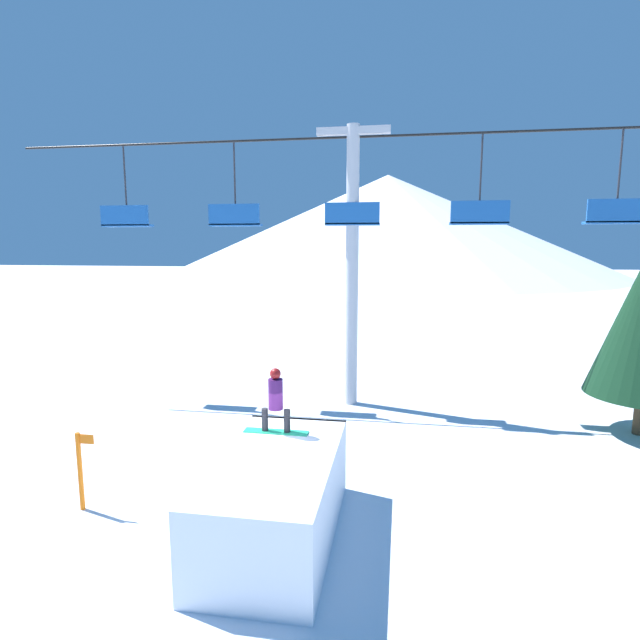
{
  "coord_description": "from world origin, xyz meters",
  "views": [
    {
      "loc": [
        2.9,
        -8.85,
        5.53
      ],
      "look_at": [
        0.66,
        4.79,
        3.42
      ],
      "focal_mm": 28.0,
      "sensor_mm": 36.0,
      "label": 1
    }
  ],
  "objects": [
    {
      "name": "chairlift",
      "position": [
        1.23,
        7.96,
        5.67
      ],
      "size": [
        23.82,
        0.44,
        9.37
      ],
      "color": "#B2B2B7",
      "rests_on": "ground_plane"
    },
    {
      "name": "trail_marker",
      "position": [
        -3.61,
        -0.0,
        0.9
      ],
      "size": [
        0.41,
        0.1,
        1.68
      ],
      "color": "orange",
      "rests_on": "ground_plane"
    },
    {
      "name": "snowboarder",
      "position": [
        0.37,
        0.84,
        2.32
      ],
      "size": [
        1.37,
        0.3,
        1.38
      ],
      "color": "#1E9E6B",
      "rests_on": "snow_ramp"
    },
    {
      "name": "snow_ramp",
      "position": [
        0.66,
        -0.33,
        0.81
      ],
      "size": [
        2.17,
        4.24,
        1.62
      ],
      "color": "white",
      "rests_on": "ground_plane"
    },
    {
      "name": "mountain_ridge",
      "position": [
        0.0,
        86.05,
        9.05
      ],
      "size": [
        81.31,
        81.31,
        18.1
      ],
      "color": "silver",
      "rests_on": "ground_plane"
    },
    {
      "name": "ground_plane",
      "position": [
        0.0,
        0.0,
        0.0
      ],
      "size": [
        220.0,
        220.0,
        0.0
      ],
      "primitive_type": "plane",
      "color": "white"
    }
  ]
}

